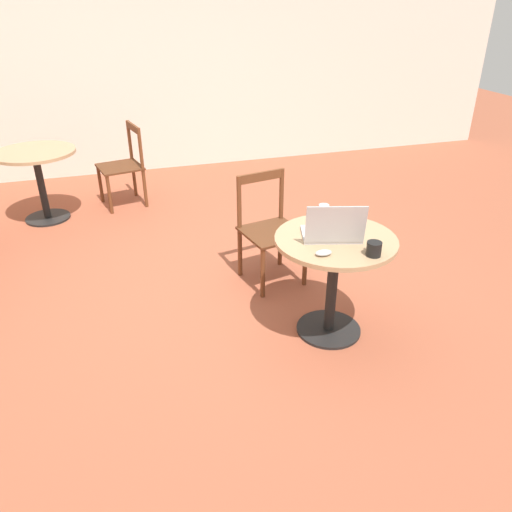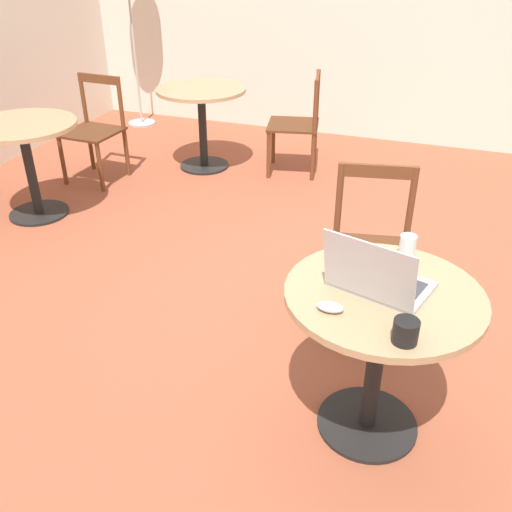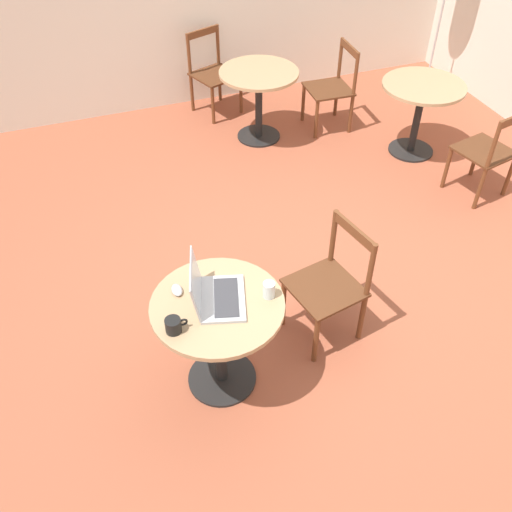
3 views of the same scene
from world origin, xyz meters
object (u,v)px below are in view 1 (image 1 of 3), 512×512
chair_mid_front (124,166)px  mouse (324,253)px  chair_near_right (270,230)px  mug (374,249)px  drinking_glass (324,212)px  cafe_table_mid (37,167)px  laptop (332,231)px  cafe_table_near (334,261)px

chair_mid_front → mouse: size_ratio=8.50×
chair_near_right → mug: chair_near_right is taller
chair_mid_front → mug: chair_mid_front is taller
chair_mid_front → mouse: (-2.97, -0.97, 0.30)m
chair_near_right → mug: 1.16m
chair_mid_front → drinking_glass: size_ratio=8.41×
cafe_table_mid → chair_near_right: bearing=-134.9°
chair_near_right → laptop: size_ratio=2.00×
mug → chair_mid_front: bearing=22.1°
chair_near_right → mug: (-1.08, -0.27, 0.32)m
chair_mid_front → laptop: size_ratio=2.00×
chair_near_right → mouse: size_ratio=8.50×
laptop → mug: 0.30m
laptop → drinking_glass: (0.30, -0.08, -0.00)m
chair_mid_front → drinking_glass: chair_mid_front is taller
chair_mid_front → drinking_glass: 2.77m
cafe_table_mid → laptop: laptop is taller
chair_mid_front → mug: 3.31m
laptop → mouse: laptop is taller
cafe_table_mid → drinking_glass: (-2.30, -2.00, 0.22)m
mouse → chair_near_right: bearing=-0.4°
mug → cafe_table_near: bearing=21.2°
laptop → chair_mid_front: bearing=21.6°
mug → mouse: bearing=72.7°
chair_near_right → mouse: (-1.00, 0.01, 0.30)m
cafe_table_mid → mouse: size_ratio=7.69×
laptop → mug: (-0.27, -0.14, -0.01)m
chair_near_right → chair_mid_front: bearing=26.3°
chair_near_right → mouse: chair_near_right is taller
cafe_table_near → drinking_glass: size_ratio=7.61×
mouse → chair_mid_front: bearing=18.0°
cafe_table_mid → drinking_glass: drinking_glass is taller
cafe_table_near → cafe_table_mid: 3.25m
chair_near_right → mug: bearing=-166.0°
mouse → cafe_table_near: bearing=-41.9°
cafe_table_near → mug: bearing=-158.8°
chair_mid_front → laptop: bearing=-158.4°
cafe_table_near → mouse: mouse is taller
chair_near_right → laptop: laptop is taller
chair_mid_front → mug: bearing=-157.9°
mouse → mug: 0.29m
mug → drinking_glass: drinking_glass is taller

